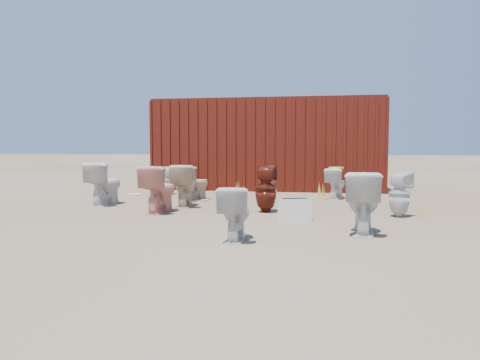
% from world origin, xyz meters
% --- Properties ---
extents(ground, '(100.00, 100.00, 0.00)m').
position_xyz_m(ground, '(0.00, 0.00, 0.00)').
color(ground, brown).
rests_on(ground, ground).
extents(shipping_container, '(6.00, 2.40, 2.40)m').
position_xyz_m(shipping_container, '(0.00, 5.20, 1.20)').
color(shipping_container, '#4E0E0D').
rests_on(shipping_container, ground).
extents(toilet_front_a, '(0.57, 0.88, 0.84)m').
position_xyz_m(toilet_front_a, '(-2.78, 0.86, 0.42)').
color(toilet_front_a, white).
rests_on(toilet_front_a, ground).
extents(toilet_front_pink, '(0.53, 0.85, 0.83)m').
position_xyz_m(toilet_front_pink, '(-1.34, 0.03, 0.41)').
color(toilet_front_pink, '#E99786').
rests_on(toilet_front_pink, ground).
extents(toilet_front_c, '(0.41, 0.68, 0.68)m').
position_xyz_m(toilet_front_c, '(0.42, -2.10, 0.34)').
color(toilet_front_c, silver).
rests_on(toilet_front_c, ground).
extents(toilet_front_maroon, '(0.40, 0.40, 0.84)m').
position_xyz_m(toilet_front_maroon, '(0.50, 0.39, 0.42)').
color(toilet_front_maroon, '#5D1A10').
rests_on(toilet_front_maroon, ground).
extents(toilet_front_e, '(0.52, 0.85, 0.84)m').
position_xyz_m(toilet_front_e, '(2.03, -1.34, 0.42)').
color(toilet_front_e, silver).
rests_on(toilet_front_e, ground).
extents(toilet_back_a, '(0.33, 0.33, 0.67)m').
position_xyz_m(toilet_back_a, '(-2.22, 2.89, 0.34)').
color(toilet_back_a, silver).
rests_on(toilet_back_a, ground).
extents(toilet_back_beige_left, '(0.57, 0.86, 0.81)m').
position_xyz_m(toilet_back_beige_left, '(-1.16, 0.90, 0.41)').
color(toilet_back_beige_left, beige).
rests_on(toilet_back_beige_left, ground).
extents(toilet_back_beige_right, '(0.66, 0.83, 0.74)m').
position_xyz_m(toilet_back_beige_right, '(-1.22, 1.91, 0.37)').
color(toilet_back_beige_right, '#CCB495').
rests_on(toilet_back_beige_right, ground).
extents(toilet_back_yellowlid, '(0.54, 0.74, 0.67)m').
position_xyz_m(toilet_back_yellowlid, '(1.77, 2.81, 0.34)').
color(toilet_back_yellowlid, white).
rests_on(toilet_back_yellowlid, ground).
extents(toilet_back_e, '(0.48, 0.49, 0.76)m').
position_xyz_m(toilet_back_e, '(2.74, 0.24, 0.38)').
color(toilet_back_e, silver).
rests_on(toilet_back_e, ground).
extents(yellow_lid, '(0.34, 0.43, 0.02)m').
position_xyz_m(yellow_lid, '(1.77, 2.81, 0.69)').
color(yellow_lid, yellow).
rests_on(yellow_lid, toilet_back_yellowlid).
extents(loose_tank, '(0.54, 0.36, 0.35)m').
position_xyz_m(loose_tank, '(1.06, -0.44, 0.17)').
color(loose_tank, white).
rests_on(loose_tank, ground).
extents(loose_lid_near, '(0.49, 0.57, 0.02)m').
position_xyz_m(loose_lid_near, '(-1.13, 1.89, 0.01)').
color(loose_lid_near, beige).
rests_on(loose_lid_near, ground).
extents(loose_lid_far, '(0.46, 0.54, 0.02)m').
position_xyz_m(loose_lid_far, '(-2.95, 2.71, 0.01)').
color(loose_lid_far, beige).
rests_on(loose_lid_far, ground).
extents(weed_clump_a, '(0.36, 0.36, 0.26)m').
position_xyz_m(weed_clump_a, '(-1.82, 3.01, 0.13)').
color(weed_clump_a, '#C6BE4F').
rests_on(weed_clump_a, ground).
extents(weed_clump_b, '(0.32, 0.32, 0.31)m').
position_xyz_m(weed_clump_b, '(0.42, 2.26, 0.15)').
color(weed_clump_b, '#C6BE4F').
rests_on(weed_clump_b, ground).
extents(weed_clump_c, '(0.36, 0.36, 0.34)m').
position_xyz_m(weed_clump_c, '(2.23, 3.01, 0.17)').
color(weed_clump_c, '#C6BE4F').
rests_on(weed_clump_c, ground).
extents(weed_clump_d, '(0.30, 0.30, 0.29)m').
position_xyz_m(weed_clump_d, '(-0.43, 3.02, 0.14)').
color(weed_clump_d, '#C6BE4F').
rests_on(weed_clump_d, ground).
extents(weed_clump_e, '(0.34, 0.34, 0.28)m').
position_xyz_m(weed_clump_e, '(1.43, 3.50, 0.14)').
color(weed_clump_e, '#C6BE4F').
rests_on(weed_clump_e, ground).
extents(weed_clump_f, '(0.28, 0.28, 0.26)m').
position_xyz_m(weed_clump_f, '(3.09, 0.22, 0.13)').
color(weed_clump_f, '#C6BE4F').
rests_on(weed_clump_f, ground).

